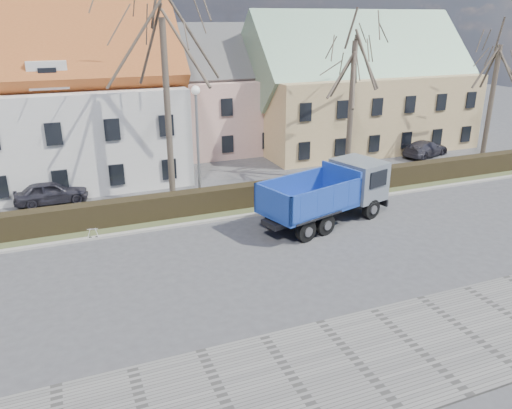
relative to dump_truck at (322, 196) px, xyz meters
name	(u,v)px	position (x,y,z in m)	size (l,w,h in m)	color
ground	(257,254)	(-4.55, -2.19, -1.55)	(120.00, 120.00, 0.00)	#414144
sidewalk_near	(358,363)	(-4.55, -10.69, -1.51)	(80.00, 5.00, 0.08)	slate
curb_far	(226,219)	(-4.55, 2.41, -1.49)	(80.00, 0.30, 0.12)	#9D9990
grass_strip	(217,209)	(-4.55, 4.01, -1.50)	(80.00, 3.00, 0.10)	#46502D
hedge	(218,200)	(-4.55, 3.81, -0.90)	(60.00, 0.90, 1.30)	black
building_pink	(211,101)	(-0.55, 17.81, 2.45)	(10.80, 8.80, 8.00)	#C99A8E
building_yellow	(357,95)	(11.45, 14.81, 2.70)	(18.80, 10.80, 8.50)	tan
tree_1	(167,95)	(-6.55, 6.31, 4.77)	(9.20, 9.20, 12.65)	#4C4034
tree_2	(352,98)	(5.45, 6.31, 3.95)	(8.00, 8.00, 11.00)	#4C4034
tree_3	(493,92)	(17.45, 6.31, 3.67)	(7.60, 7.60, 10.45)	#4C4034
dump_truck	(322,196)	(0.00, 0.00, 0.00)	(7.76, 2.88, 3.10)	#16379B
streetlight	(198,148)	(-5.29, 4.81, 1.95)	(0.55, 0.55, 7.01)	gray
cart_frame	(89,234)	(-11.66, 2.41, -1.23)	(0.71, 0.41, 0.65)	silver
parked_car_a	(51,192)	(-13.26, 8.72, -0.85)	(1.66, 4.12, 1.40)	#292730
parked_car_b	(426,148)	(14.45, 9.19, -0.92)	(1.77, 4.35, 1.26)	#312F39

